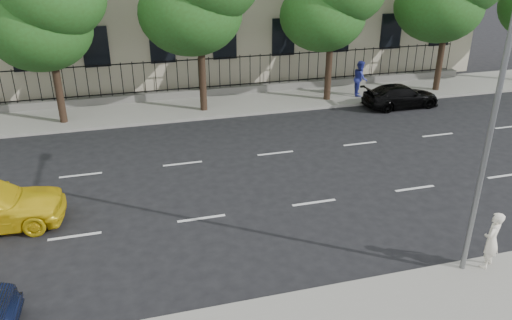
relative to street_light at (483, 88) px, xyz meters
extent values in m
plane|color=black|center=(-2.50, 1.77, -5.15)|extent=(120.00, 120.00, 0.00)
cube|color=gray|center=(-2.50, 15.77, -5.07)|extent=(60.00, 4.00, 0.15)
cube|color=slate|center=(-2.50, 17.47, -4.80)|extent=(30.00, 0.50, 0.40)
cube|color=black|center=(-2.50, 17.47, -4.50)|extent=(28.80, 0.05, 0.05)
cube|color=black|center=(-2.50, 17.47, -2.90)|extent=(28.80, 0.05, 0.05)
cylinder|color=slate|center=(0.00, -0.53, -1.00)|extent=(0.14, 0.14, 8.00)
cylinder|color=#382619|center=(-11.50, 14.97, -3.51)|extent=(0.36, 0.36, 2.97)
ellipsoid|color=#274E1A|center=(-11.90, 15.27, -0.52)|extent=(4.75, 4.75, 3.90)
cylinder|color=#382619|center=(-4.50, 14.97, -3.34)|extent=(0.36, 0.36, 3.32)
ellipsoid|color=#274E1A|center=(-4.90, 15.27, -0.05)|extent=(5.13, 5.13, 4.21)
cylinder|color=#382619|center=(2.50, 14.97, -3.46)|extent=(0.36, 0.36, 3.08)
ellipsoid|color=#274E1A|center=(2.10, 15.27, -0.48)|extent=(4.56, 4.56, 3.74)
cylinder|color=#382619|center=(9.50, 14.97, -3.39)|extent=(0.36, 0.36, 3.22)
ellipsoid|color=#274E1A|center=(9.10, 15.27, -0.22)|extent=(4.94, 4.94, 4.06)
imported|color=black|center=(5.96, 13.00, -4.53)|extent=(4.29, 1.82, 1.23)
imported|color=white|center=(0.69, -0.63, -4.15)|extent=(0.74, 0.67, 1.70)
imported|color=#2B3399|center=(4.56, 15.15, -4.00)|extent=(1.03, 1.16, 1.99)
camera|label=1|loc=(-8.58, -9.96, 3.45)|focal=35.00mm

